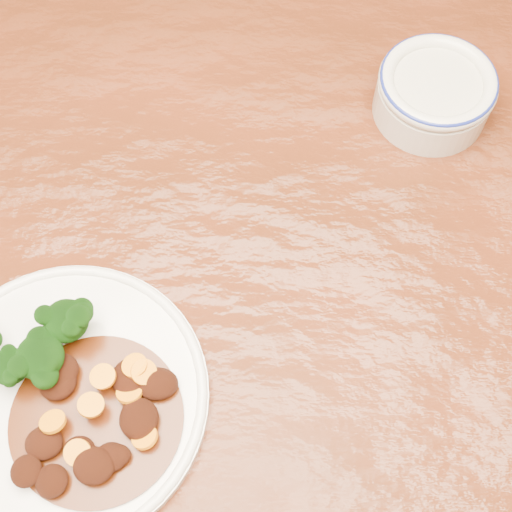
{
  "coord_description": "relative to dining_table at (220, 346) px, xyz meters",
  "views": [
    {
      "loc": [
        0.03,
        -0.25,
        1.4
      ],
      "look_at": [
        0.04,
        0.06,
        0.77
      ],
      "focal_mm": 50.0,
      "sensor_mm": 36.0,
      "label": 1
    }
  ],
  "objects": [
    {
      "name": "ground",
      "position": [
        -0.0,
        0.0,
        -0.67
      ],
      "size": [
        4.0,
        4.0,
        0.0
      ],
      "primitive_type": "plane",
      "color": "#451F11",
      "rests_on": "ground"
    },
    {
      "name": "dip_bowl",
      "position": [
        0.24,
        0.25,
        0.11
      ],
      "size": [
        0.13,
        0.13,
        0.06
      ],
      "rotation": [
        0.0,
        0.0,
        -0.32
      ],
      "color": "beige",
      "rests_on": "dining_table"
    },
    {
      "name": "mince_stew",
      "position": [
        -0.11,
        -0.1,
        0.1
      ],
      "size": [
        0.16,
        0.16,
        0.03
      ],
      "color": "#4E2008",
      "rests_on": "dinner_plate"
    },
    {
      "name": "dinner_plate",
      "position": [
        -0.14,
        -0.08,
        0.09
      ],
      "size": [
        0.27,
        0.27,
        0.02
      ],
      "rotation": [
        0.0,
        0.0,
        0.41
      ],
      "color": "white",
      "rests_on": "dining_table"
    },
    {
      "name": "broccoli_florets",
      "position": [
        -0.18,
        -0.04,
        0.12
      ],
      "size": [
        0.13,
        0.09,
        0.05
      ],
      "color": "#759A4F",
      "rests_on": "dinner_plate"
    },
    {
      "name": "dining_table",
      "position": [
        0.0,
        0.0,
        0.0
      ],
      "size": [
        1.56,
        1.0,
        0.75
      ],
      "rotation": [
        0.0,
        0.0,
        -0.07
      ],
      "color": "#5D2310",
      "rests_on": "ground"
    }
  ]
}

